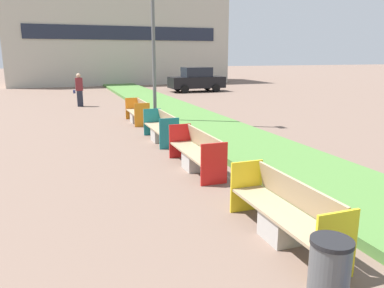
# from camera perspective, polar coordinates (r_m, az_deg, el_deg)

# --- Properties ---
(planter_grass_strip) EXTENTS (2.80, 120.00, 0.18)m
(planter_grass_strip) POSITION_cam_1_polar(r_m,az_deg,el_deg) (10.75, 11.09, -1.35)
(planter_grass_strip) COLOR #4C7A38
(planter_grass_strip) RESTS_ON ground
(building_backdrop) EXTENTS (20.42, 7.20, 8.51)m
(building_backdrop) POSITION_cam_1_polar(r_m,az_deg,el_deg) (39.04, -11.04, 15.37)
(building_backdrop) COLOR #B2AD9E
(building_backdrop) RESTS_ON ground
(bench_yellow_frame) EXTENTS (0.65, 2.39, 0.94)m
(bench_yellow_frame) POSITION_cam_1_polar(r_m,az_deg,el_deg) (6.02, 13.92, -10.64)
(bench_yellow_frame) COLOR #ADA8A0
(bench_yellow_frame) RESTS_ON ground
(bench_red_frame) EXTENTS (0.65, 2.44, 0.94)m
(bench_red_frame) POSITION_cam_1_polar(r_m,az_deg,el_deg) (9.28, 0.71, -1.62)
(bench_red_frame) COLOR #ADA8A0
(bench_red_frame) RESTS_ON ground
(bench_teal_frame) EXTENTS (0.65, 2.18, 0.94)m
(bench_teal_frame) POSITION_cam_1_polar(r_m,az_deg,el_deg) (12.36, -4.69, 2.12)
(bench_teal_frame) COLOR #ADA8A0
(bench_teal_frame) RESTS_ON ground
(bench_orange_frame) EXTENTS (0.65, 2.03, 0.94)m
(bench_orange_frame) POSITION_cam_1_polar(r_m,az_deg,el_deg) (15.94, -8.23, 4.57)
(bench_orange_frame) COLOR #ADA8A0
(bench_orange_frame) RESTS_ON ground
(litter_bin) EXTENTS (0.45, 0.45, 0.93)m
(litter_bin) POSITION_cam_1_polar(r_m,az_deg,el_deg) (4.46, 20.06, -18.85)
(litter_bin) COLOR #4C4F51
(litter_bin) RESTS_ON ground
(pedestrian_walking) EXTENTS (0.53, 0.24, 1.80)m
(pedestrian_walking) POSITION_cam_1_polar(r_m,az_deg,el_deg) (21.61, -16.81, 7.94)
(pedestrian_walking) COLOR #232633
(pedestrian_walking) RESTS_ON ground
(parked_car_distant) EXTENTS (4.21, 2.00, 1.86)m
(parked_car_distant) POSITION_cam_1_polar(r_m,az_deg,el_deg) (29.20, 0.70, 9.77)
(parked_car_distant) COLOR black
(parked_car_distant) RESTS_ON ground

